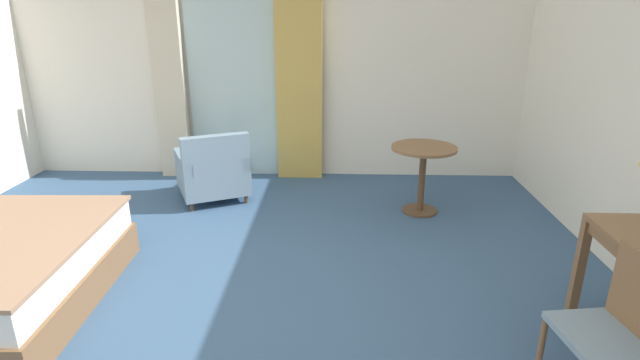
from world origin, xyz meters
TOP-DOWN VIEW (x-y plane):
  - ground at (0.00, 0.00)m, footprint 6.89×6.82m
  - wall_back at (0.00, 3.15)m, footprint 6.49×0.12m
  - balcony_glass_door at (-0.44, 3.07)m, footprint 1.17×0.02m
  - curtain_panel_left at (-1.25, 2.97)m, footprint 0.38×0.10m
  - curtain_panel_right at (0.36, 2.97)m, footprint 0.56×0.10m
  - desk_chair at (2.31, -0.80)m, footprint 0.46×0.53m
  - armchair_by_window at (-0.56, 2.14)m, footprint 0.97×0.98m
  - round_cafe_table at (1.73, 1.85)m, footprint 0.67×0.67m

SIDE VIEW (x-z plane):
  - ground at x=0.00m, z-range -0.10..0.00m
  - armchair_by_window at x=-0.56m, z-range -0.08..0.73m
  - desk_chair at x=2.31m, z-range 0.05..0.93m
  - round_cafe_table at x=1.73m, z-range 0.17..0.89m
  - balcony_glass_door at x=-0.44m, z-range 0.00..2.23m
  - curtain_panel_left at x=-1.25m, z-range 0.00..2.24m
  - curtain_panel_right at x=0.36m, z-range 0.00..2.24m
  - wall_back at x=0.00m, z-range 0.00..2.53m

